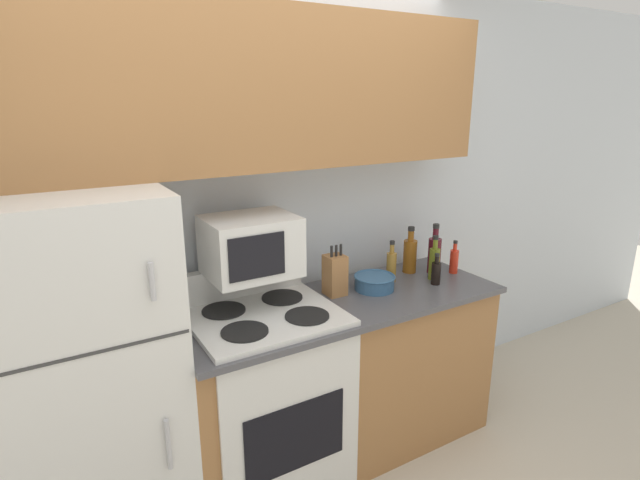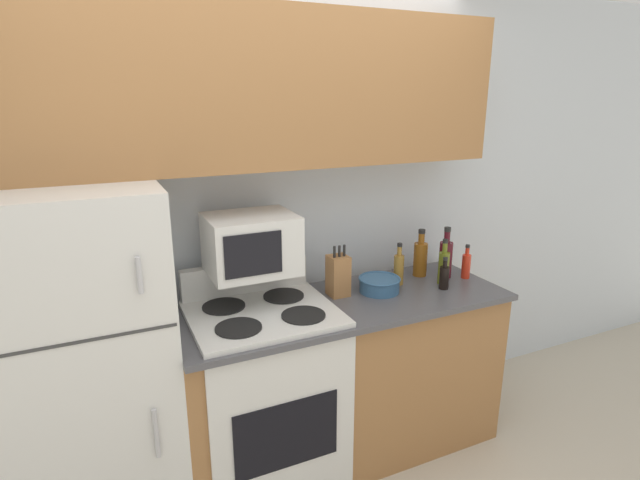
{
  "view_description": "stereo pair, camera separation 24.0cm",
  "coord_description": "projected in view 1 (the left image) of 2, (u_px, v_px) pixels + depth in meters",
  "views": [
    {
      "loc": [
        -0.98,
        -1.72,
        1.94
      ],
      "look_at": [
        0.2,
        0.27,
        1.27
      ],
      "focal_mm": 28.0,
      "sensor_mm": 36.0,
      "label": 1
    },
    {
      "loc": [
        -0.77,
        -1.83,
        1.94
      ],
      "look_at": [
        0.2,
        0.27,
        1.27
      ],
      "focal_mm": 28.0,
      "sensor_mm": 36.0,
      "label": 2
    }
  ],
  "objects": [
    {
      "name": "bottle_soy_sauce",
      "position": [
        436.0,
        272.0,
        2.79
      ],
      "size": [
        0.05,
        0.05,
        0.18
      ],
      "color": "black",
      "rests_on": "lower_cabinets"
    },
    {
      "name": "bowl",
      "position": [
        374.0,
        282.0,
        2.72
      ],
      "size": [
        0.23,
        0.23,
        0.08
      ],
      "color": "#335B84",
      "rests_on": "lower_cabinets"
    },
    {
      "name": "wall_back",
      "position": [
        247.0,
        226.0,
        2.64
      ],
      "size": [
        8.0,
        0.05,
        2.55
      ],
      "color": "silver",
      "rests_on": "ground_plane"
    },
    {
      "name": "bottle_hot_sauce",
      "position": [
        454.0,
        260.0,
        2.96
      ],
      "size": [
        0.05,
        0.05,
        0.2
      ],
      "color": "red",
      "rests_on": "lower_cabinets"
    },
    {
      "name": "bottle_olive_oil",
      "position": [
        434.0,
        262.0,
        2.85
      ],
      "size": [
        0.06,
        0.06,
        0.26
      ],
      "color": "#5B6619",
      "rests_on": "lower_cabinets"
    },
    {
      "name": "microwave",
      "position": [
        251.0,
        246.0,
        2.37
      ],
      "size": [
        0.42,
        0.34,
        0.28
      ],
      "color": "silver",
      "rests_on": "stove"
    },
    {
      "name": "stove",
      "position": [
        267.0,
        397.0,
        2.49
      ],
      "size": [
        0.7,
        0.61,
        1.11
      ],
      "color": "silver",
      "rests_on": "ground_plane"
    },
    {
      "name": "refrigerator",
      "position": [
        88.0,
        383.0,
        2.05
      ],
      "size": [
        0.71,
        0.67,
        1.6
      ],
      "color": "silver",
      "rests_on": "ground_plane"
    },
    {
      "name": "bottle_wine_red",
      "position": [
        434.0,
        254.0,
        2.96
      ],
      "size": [
        0.08,
        0.08,
        0.3
      ],
      "color": "#470F19",
      "rests_on": "lower_cabinets"
    },
    {
      "name": "knife_block",
      "position": [
        335.0,
        275.0,
        2.63
      ],
      "size": [
        0.1,
        0.11,
        0.28
      ],
      "color": "#9E6B3D",
      "rests_on": "lower_cabinets"
    },
    {
      "name": "bottle_whiskey",
      "position": [
        410.0,
        254.0,
        2.97
      ],
      "size": [
        0.08,
        0.08,
        0.28
      ],
      "color": "brown",
      "rests_on": "lower_cabinets"
    },
    {
      "name": "lower_cabinets",
      "position": [
        341.0,
        377.0,
        2.73
      ],
      "size": [
        1.75,
        0.63,
        0.92
      ],
      "color": "#9E6B3D",
      "rests_on": "ground_plane"
    },
    {
      "name": "bottle_vinegar",
      "position": [
        391.0,
        266.0,
        2.82
      ],
      "size": [
        0.06,
        0.06,
        0.24
      ],
      "color": "olive",
      "rests_on": "lower_cabinets"
    },
    {
      "name": "upper_cabinets",
      "position": [
        257.0,
        90.0,
        2.3
      ],
      "size": [
        2.46,
        0.33,
        0.72
      ],
      "color": "#9E6B3D",
      "rests_on": "refrigerator"
    }
  ]
}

